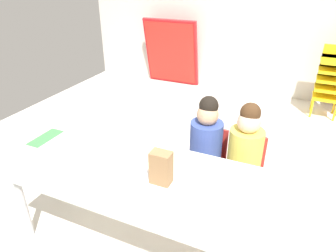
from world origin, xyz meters
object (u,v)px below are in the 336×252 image
object	(u,v)px
donut_powdered_on_plate	(113,164)
seated_child_near_camera	(206,140)
paper_bag_brown	(161,168)
kid_chair_yellow_stack	(330,78)
seated_child_middle_seat	(246,148)
paper_plate_center_table	(68,154)
folded_activity_table	(171,53)
craft_table	(145,180)
paper_plate_near_edge	(113,166)

from	to	relation	value
donut_powdered_on_plate	seated_child_near_camera	bearing A→B (deg)	53.75
paper_bag_brown	donut_powdered_on_plate	world-z (taller)	paper_bag_brown
seated_child_near_camera	kid_chair_yellow_stack	distance (m)	2.45
seated_child_middle_seat	paper_plate_center_table	bearing A→B (deg)	-150.97
seated_child_near_camera	folded_activity_table	world-z (taller)	folded_activity_table
seated_child_near_camera	seated_child_middle_seat	distance (m)	0.31
craft_table	paper_plate_center_table	world-z (taller)	paper_plate_center_table
kid_chair_yellow_stack	paper_bag_brown	distance (m)	3.10
kid_chair_yellow_stack	seated_child_near_camera	bearing A→B (deg)	-113.01
seated_child_middle_seat	kid_chair_yellow_stack	bearing A→B (deg)	74.02
seated_child_near_camera	folded_activity_table	bearing A→B (deg)	119.11
seated_child_middle_seat	seated_child_near_camera	bearing A→B (deg)	180.00
paper_plate_center_table	paper_plate_near_edge	bearing A→B (deg)	1.47
craft_table	donut_powdered_on_plate	xyz separation A→B (m)	(-0.24, -0.01, 0.07)
kid_chair_yellow_stack	donut_powdered_on_plate	bearing A→B (deg)	-116.20
seated_child_near_camera	seated_child_middle_seat	xyz separation A→B (m)	(0.31, 0.00, 0.00)
folded_activity_table	paper_plate_near_edge	world-z (taller)	folded_activity_table
paper_plate_near_edge	paper_plate_center_table	world-z (taller)	same
seated_child_middle_seat	kid_chair_yellow_stack	distance (m)	2.35
folded_activity_table	paper_plate_near_edge	distance (m)	3.31
seated_child_middle_seat	paper_plate_near_edge	xyz separation A→B (m)	(-0.78, -0.63, 0.02)
paper_plate_center_table	folded_activity_table	bearing A→B (deg)	100.17
paper_plate_center_table	donut_powdered_on_plate	size ratio (longest dim) A/B	1.69
craft_table	folded_activity_table	bearing A→B (deg)	110.65
seated_child_near_camera	folded_activity_table	distance (m)	2.91
paper_bag_brown	donut_powdered_on_plate	distance (m)	0.38
craft_table	folded_activity_table	xyz separation A→B (m)	(-1.19, 3.17, 0.01)
paper_plate_center_table	donut_powdered_on_plate	xyz separation A→B (m)	(0.38, 0.01, 0.02)
seated_child_near_camera	paper_bag_brown	world-z (taller)	seated_child_near_camera
seated_child_middle_seat	kid_chair_yellow_stack	xyz separation A→B (m)	(0.65, 2.26, -0.04)
craft_table	seated_child_middle_seat	bearing A→B (deg)	49.37
seated_child_near_camera	paper_plate_near_edge	xyz separation A→B (m)	(-0.46, -0.63, 0.02)
donut_powdered_on_plate	paper_bag_brown	bearing A→B (deg)	-3.15
seated_child_middle_seat	paper_bag_brown	distance (m)	0.78
paper_bag_brown	folded_activity_table	bearing A→B (deg)	112.53
paper_plate_center_table	seated_child_near_camera	bearing A→B (deg)	37.22
kid_chair_yellow_stack	paper_plate_near_edge	distance (m)	3.22
seated_child_middle_seat	craft_table	bearing A→B (deg)	-130.63
craft_table	paper_bag_brown	world-z (taller)	paper_bag_brown
craft_table	paper_plate_center_table	distance (m)	0.62
folded_activity_table	paper_plate_center_table	bearing A→B (deg)	-79.83
donut_powdered_on_plate	seated_child_middle_seat	bearing A→B (deg)	39.19
paper_bag_brown	seated_child_middle_seat	bearing A→B (deg)	58.33
seated_child_near_camera	donut_powdered_on_plate	bearing A→B (deg)	-126.25
craft_table	kid_chair_yellow_stack	distance (m)	3.11
kid_chair_yellow_stack	paper_bag_brown	world-z (taller)	kid_chair_yellow_stack
craft_table	seated_child_middle_seat	xyz separation A→B (m)	(0.53, 0.62, 0.03)
kid_chair_yellow_stack	folded_activity_table	distance (m)	2.39
folded_activity_table	donut_powdered_on_plate	xyz separation A→B (m)	(0.95, -3.17, 0.05)
folded_activity_table	seated_child_middle_seat	bearing A→B (deg)	-55.80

